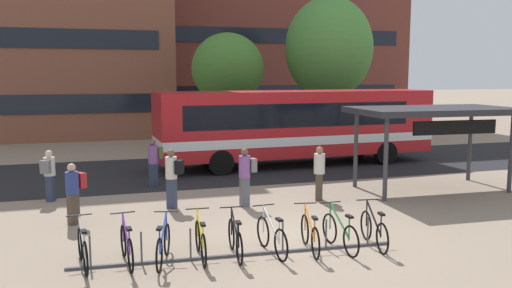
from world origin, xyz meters
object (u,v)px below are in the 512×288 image
parked_bicycle_black_8 (374,230)px  parked_bicycle_black_4 (235,240)px  parked_bicycle_purple_1 (127,247)px  commuter_black_pack_1 (172,175)px  parked_bicycle_blue_2 (163,246)px  commuter_maroon_pack_0 (319,169)px  commuter_grey_pack_5 (246,173)px  parked_bicycle_yellow_3 (201,242)px  parked_bicycle_silver_0 (83,250)px  transit_shelter (434,113)px  street_tree_0 (228,69)px  commuter_olive_pack_2 (154,159)px  parked_bicycle_white_5 (272,237)px  street_tree_1 (329,48)px  parked_bicycle_orange_6 (310,235)px  city_bus (298,124)px  commuter_red_pack_4 (74,189)px  commuter_grey_pack_3 (49,172)px  parked_bicycle_green_7 (340,233)px

parked_bicycle_black_8 → parked_bicycle_black_4: bearing=93.9°
parked_bicycle_purple_1 → commuter_black_pack_1: commuter_black_pack_1 is taller
parked_bicycle_purple_1 → parked_bicycle_blue_2: bearing=-107.4°
parked_bicycle_black_8 → parked_bicycle_blue_2: bearing=94.8°
commuter_maroon_pack_0 → commuter_grey_pack_5: bearing=-58.5°
parked_bicycle_yellow_3 → commuter_black_pack_1: size_ratio=0.98×
parked_bicycle_silver_0 → transit_shelter: transit_shelter is taller
parked_bicycle_yellow_3 → parked_bicycle_black_4: 0.75m
street_tree_0 → commuter_maroon_pack_0: bearing=-91.1°
commuter_olive_pack_2 → commuter_black_pack_1: bearing=57.4°
parked_bicycle_blue_2 → commuter_olive_pack_2: commuter_olive_pack_2 is taller
parked_bicycle_white_5 → street_tree_1: street_tree_1 is taller
parked_bicycle_orange_6 → commuter_black_pack_1: size_ratio=0.97×
commuter_maroon_pack_0 → parked_bicycle_purple_1: bearing=-27.8°
parked_bicycle_silver_0 → street_tree_0: street_tree_0 is taller
parked_bicycle_silver_0 → city_bus: bearing=-47.7°
parked_bicycle_black_4 → commuter_maroon_pack_0: 5.74m
parked_bicycle_silver_0 → commuter_red_pack_4: 3.42m
commuter_maroon_pack_0 → transit_shelter: bearing=121.8°
parked_bicycle_silver_0 → street_tree_0: bearing=-30.3°
parked_bicycle_silver_0 → parked_bicycle_orange_6: bearing=-102.2°
commuter_grey_pack_3 → street_tree_0: street_tree_0 is taller
transit_shelter → commuter_olive_pack_2: 9.69m
city_bus → commuter_maroon_pack_0: 6.44m
street_tree_1 → parked_bicycle_purple_1: bearing=-125.9°
parked_bicycle_green_7 → commuter_black_pack_1: 5.70m
commuter_maroon_pack_0 → commuter_grey_pack_5: size_ratio=0.97×
transit_shelter → commuter_maroon_pack_0: 4.54m
parked_bicycle_purple_1 → parked_bicycle_black_4: (2.26, -0.21, 0.00)m
commuter_olive_pack_2 → city_bus: bearing=166.2°
parked_bicycle_silver_0 → parked_bicycle_black_8: (6.33, -0.53, 0.00)m
commuter_red_pack_4 → street_tree_0: (7.47, 13.52, 3.26)m
parked_bicycle_white_5 → street_tree_0: bearing=-14.9°
commuter_red_pack_4 → parked_bicycle_purple_1: bearing=73.7°
parked_bicycle_blue_2 → parked_bicycle_white_5: 2.35m
parked_bicycle_yellow_3 → commuter_grey_pack_5: size_ratio=0.98×
parked_bicycle_silver_0 → parked_bicycle_green_7: (5.49, -0.51, 0.00)m
parked_bicycle_silver_0 → parked_bicycle_orange_6: size_ratio=1.00×
parked_bicycle_purple_1 → parked_bicycle_black_8: size_ratio=1.01×
transit_shelter → commuter_maroon_pack_0: size_ratio=3.24×
parked_bicycle_black_8 → commuter_grey_pack_5: 4.78m
parked_bicycle_black_4 → street_tree_0: bearing=-8.5°
parked_bicycle_silver_0 → commuter_grey_pack_3: 6.29m
transit_shelter → parked_bicycle_purple_1: bearing=-155.4°
parked_bicycle_black_8 → commuter_olive_pack_2: size_ratio=1.02×
parked_bicycle_blue_2 → transit_shelter: (9.58, 4.43, 2.23)m
parked_bicycle_blue_2 → parked_bicycle_black_4: bearing=-76.2°
commuter_grey_pack_5 → parked_bicycle_black_4: bearing=65.8°
parked_bicycle_yellow_3 → commuter_olive_pack_2: size_ratio=1.02×
street_tree_0 → street_tree_1: 6.00m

